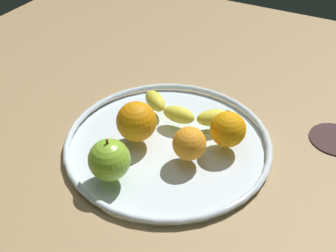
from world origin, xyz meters
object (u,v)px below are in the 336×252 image
Objects in this scene: banana at (184,111)px; ambient_coaster at (335,139)px; orange_back_left at (137,121)px; fruit_bowl at (168,142)px; apple at (109,160)px; orange_front_left at (228,129)px; orange_front_right at (189,143)px.

banana reaches higher than ambient_coaster.
orange_back_left is (-5.11, -9.68, 2.15)cm from banana.
ambient_coaster is (33.54, 19.31, -5.30)cm from orange_back_left.
fruit_bowl is 32.89cm from ambient_coaster.
apple is at bearing -101.98° from banana.
banana is 20.90cm from apple.
apple is 22.35cm from orange_front_left.
banana is at bearing 162.41° from orange_front_left.
orange_front_right is at bearing -25.04° from fruit_bowl.
orange_front_right is 0.61× the size of ambient_coaster.
apple is (-3.83, -20.46, 1.95)cm from banana.
orange_back_left is 39.06cm from ambient_coaster.
fruit_bowl is at bearing 24.52° from orange_back_left.
orange_back_left reaches higher than ambient_coaster.
ambient_coaster is at bearing 43.01° from apple.
banana is 2.69× the size of orange_back_left.
ambient_coaster is at bearing 29.93° from orange_back_left.
orange_front_left is (15.65, 6.34, -0.46)cm from orange_back_left.
fruit_bowl is 7.68cm from banana.
banana is 2.56× the size of apple.
orange_back_left is at bearing 178.89° from orange_front_right.
apple is 1.31× the size of orange_front_right.
orange_front_left is at bearing 20.72° from fruit_bowl.
orange_front_right is (5.87, -9.89, 1.40)cm from banana.
orange_front_right reaches higher than banana.
banana is 3.36× the size of orange_front_right.
fruit_bowl is 5.93× the size of orange_front_left.
fruit_bowl is 11.82cm from orange_front_left.
apple is at bearing -130.02° from orange_front_left.
orange_back_left is 1.25× the size of orange_front_right.
banana is (-0.22, 7.25, 2.53)cm from fruit_bowl.
banana is at bearing 79.41° from apple.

